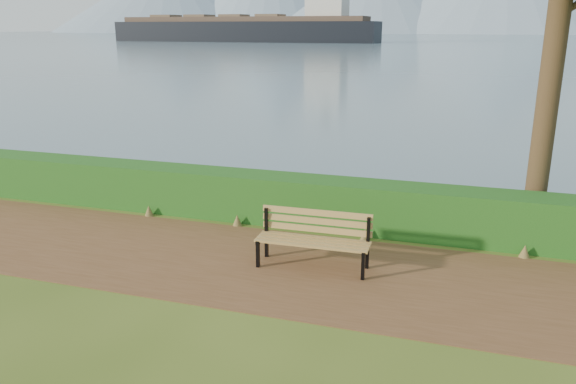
% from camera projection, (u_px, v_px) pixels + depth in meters
% --- Properties ---
extents(ground, '(140.00, 140.00, 0.00)m').
position_uv_depth(ground, '(251.00, 271.00, 9.58)').
color(ground, '#394F16').
rests_on(ground, ground).
extents(path, '(40.00, 3.40, 0.01)m').
position_uv_depth(path, '(257.00, 264.00, 9.85)').
color(path, brown).
rests_on(path, ground).
extents(hedge, '(32.00, 0.85, 1.00)m').
position_uv_depth(hedge, '(295.00, 200.00, 11.81)').
color(hedge, '#184C15').
rests_on(hedge, ground).
extents(water, '(700.00, 510.00, 0.00)m').
position_uv_depth(water, '(465.00, 36.00, 247.26)').
color(water, '#3F5466').
rests_on(water, ground).
extents(bench, '(1.96, 0.62, 0.98)m').
position_uv_depth(bench, '(314.00, 235.00, 9.64)').
color(bench, black).
rests_on(bench, ground).
extents(cargo_ship, '(74.23, 13.57, 22.45)m').
position_uv_depth(cargo_ship, '(252.00, 29.00, 151.79)').
color(cargo_ship, black).
rests_on(cargo_ship, ground).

